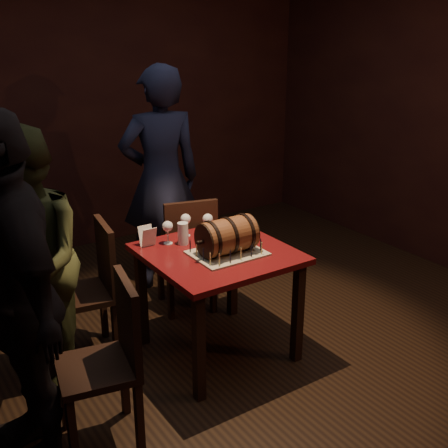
# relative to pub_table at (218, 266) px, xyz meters

# --- Properties ---
(room_shell) EXTENTS (5.04, 5.04, 2.80)m
(room_shell) POSITION_rel_pub_table_xyz_m (0.03, -0.10, 0.76)
(room_shell) COLOR black
(room_shell) RESTS_ON ground
(pub_table) EXTENTS (0.90, 0.90, 0.75)m
(pub_table) POSITION_rel_pub_table_xyz_m (0.00, 0.00, 0.00)
(pub_table) COLOR #4C0C10
(pub_table) RESTS_ON ground
(cake_board) EXTENTS (0.45, 0.35, 0.01)m
(cake_board) POSITION_rel_pub_table_xyz_m (0.02, -0.08, 0.12)
(cake_board) COLOR #B0A98E
(cake_board) RESTS_ON pub_table
(barrel_cake) EXTENTS (0.41, 0.24, 0.24)m
(barrel_cake) POSITION_rel_pub_table_xyz_m (0.02, -0.08, 0.24)
(barrel_cake) COLOR brown
(barrel_cake) RESTS_ON cake_board
(birthday_candles) EXTENTS (0.40, 0.30, 0.09)m
(birthday_candles) POSITION_rel_pub_table_xyz_m (0.02, -0.08, 0.16)
(birthday_candles) COLOR #DFD685
(birthday_candles) RESTS_ON cake_board
(wine_glass_left) EXTENTS (0.07, 0.07, 0.16)m
(wine_glass_left) POSITION_rel_pub_table_xyz_m (-0.21, 0.29, 0.23)
(wine_glass_left) COLOR silver
(wine_glass_left) RESTS_ON pub_table
(wine_glass_mid) EXTENTS (0.07, 0.07, 0.16)m
(wine_glass_mid) POSITION_rel_pub_table_xyz_m (-0.04, 0.35, 0.23)
(wine_glass_mid) COLOR silver
(wine_glass_mid) RESTS_ON pub_table
(wine_glass_right) EXTENTS (0.07, 0.07, 0.16)m
(wine_glass_right) POSITION_rel_pub_table_xyz_m (0.09, 0.27, 0.23)
(wine_glass_right) COLOR silver
(wine_glass_right) RESTS_ON pub_table
(pint_of_ale) EXTENTS (0.07, 0.07, 0.15)m
(pint_of_ale) POSITION_rel_pub_table_xyz_m (-0.13, 0.23, 0.18)
(pint_of_ale) COLOR silver
(pint_of_ale) RESTS_ON pub_table
(menu_card) EXTENTS (0.10, 0.05, 0.13)m
(menu_card) POSITION_rel_pub_table_xyz_m (-0.34, 0.33, 0.17)
(menu_card) COLOR white
(menu_card) RESTS_ON pub_table
(chair_back) EXTENTS (0.49, 0.49, 0.93)m
(chair_back) POSITION_rel_pub_table_xyz_m (0.13, 0.61, -0.12)
(chair_back) COLOR black
(chair_back) RESTS_ON ground
(chair_left_rear) EXTENTS (0.46, 0.46, 0.93)m
(chair_left_rear) POSITION_rel_pub_table_xyz_m (-0.69, 0.45, -0.12)
(chair_left_rear) COLOR black
(chair_left_rear) RESTS_ON ground
(chair_left_front) EXTENTS (0.47, 0.47, 0.93)m
(chair_left_front) POSITION_rel_pub_table_xyz_m (-0.92, -0.40, -0.12)
(chair_left_front) COLOR black
(chair_left_front) RESTS_ON ground
(person_back) EXTENTS (0.76, 0.58, 1.86)m
(person_back) POSITION_rel_pub_table_xyz_m (0.21, 1.18, 0.29)
(person_back) COLOR #191C33
(person_back) RESTS_ON ground
(person_left_rear) EXTENTS (0.69, 0.84, 1.62)m
(person_left_rear) POSITION_rel_pub_table_xyz_m (-1.10, 0.35, 0.17)
(person_left_rear) COLOR #31361B
(person_left_rear) RESTS_ON ground
(person_left_front) EXTENTS (0.46, 1.07, 1.82)m
(person_left_front) POSITION_rel_pub_table_xyz_m (-1.33, -0.27, 0.27)
(person_left_front) COLOR black
(person_left_front) RESTS_ON ground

